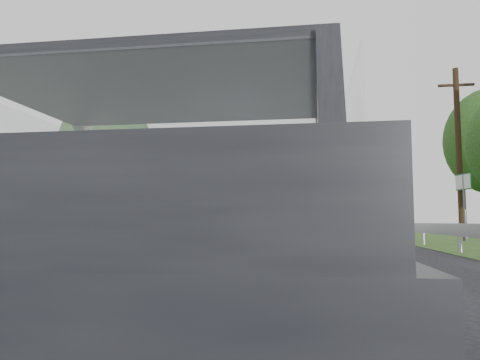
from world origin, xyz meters
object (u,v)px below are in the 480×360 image
(cat, at_px, (232,177))
(other_car, at_px, (306,224))
(utility_pole, at_px, (459,153))
(subject_car, at_px, (186,230))
(highway_sign, at_px, (465,207))

(cat, distance_m, other_car, 18.23)
(other_car, bearing_deg, utility_pole, 3.01)
(cat, height_order, other_car, other_car)
(cat, distance_m, utility_pole, 18.83)
(subject_car, distance_m, highway_sign, 18.60)
(cat, bearing_deg, highway_sign, 61.22)
(cat, distance_m, highway_sign, 17.93)
(cat, bearing_deg, utility_pole, 61.82)
(subject_car, bearing_deg, other_car, 88.74)
(utility_pole, bearing_deg, subject_car, -110.82)
(cat, height_order, utility_pole, utility_pole)
(subject_car, distance_m, utility_pole, 19.54)
(cat, xyz_separation_m, highway_sign, (6.63, 16.66, 0.27))
(other_car, distance_m, utility_pole, 7.15)
(other_car, height_order, highway_sign, highway_sign)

